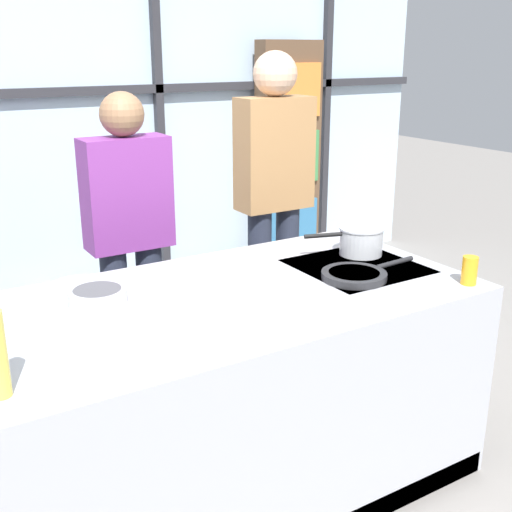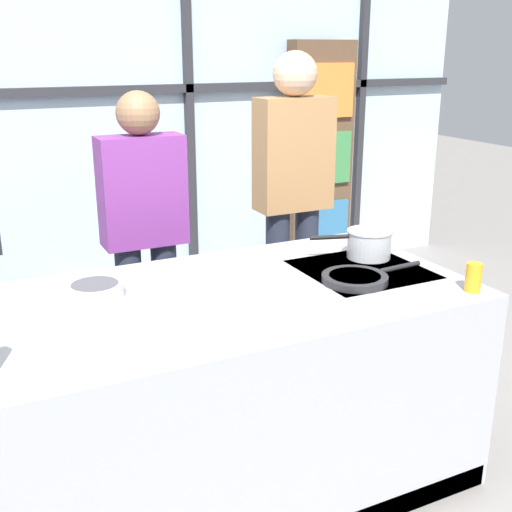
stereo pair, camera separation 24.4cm
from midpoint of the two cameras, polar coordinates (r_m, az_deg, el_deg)
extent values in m
plane|color=gray|center=(2.99, -0.33, -19.37)|extent=(18.00, 18.00, 0.00)
cube|color=silver|center=(4.69, -13.68, 12.39)|extent=(6.40, 0.04, 2.80)
cube|color=#2D2D33|center=(4.64, -13.67, 14.06)|extent=(6.40, 0.06, 0.06)
cube|color=#2D2D33|center=(4.88, -4.51, 13.02)|extent=(0.06, 0.06, 2.80)
cube|color=#2D2D33|center=(5.63, 10.57, 13.43)|extent=(0.06, 0.06, 2.80)
cube|color=brown|center=(5.31, 6.96, 8.34)|extent=(0.55, 0.16, 1.88)
cube|color=teal|center=(5.34, 7.31, 2.60)|extent=(0.46, 0.03, 0.41)
cube|color=#3D8447|center=(5.22, 7.55, 8.58)|extent=(0.46, 0.03, 0.41)
cube|color=orange|center=(5.17, 7.80, 14.35)|extent=(0.46, 0.03, 0.41)
cube|color=#A8AAB2|center=(2.75, -0.35, -12.03)|extent=(2.04, 1.04, 0.88)
cube|color=black|center=(2.90, 11.78, -1.29)|extent=(0.52, 0.52, 0.01)
cylinder|color=#38383D|center=(2.74, 11.30, -2.41)|extent=(0.13, 0.13, 0.01)
cylinder|color=#38383D|center=(2.89, 15.25, -1.61)|extent=(0.13, 0.13, 0.01)
cylinder|color=#38383D|center=(2.92, 8.36, -0.90)|extent=(0.13, 0.13, 0.01)
cylinder|color=#38383D|center=(3.07, 12.21, -0.23)|extent=(0.13, 0.13, 0.01)
cylinder|color=#232838|center=(3.67, -6.12, -4.77)|extent=(0.14, 0.14, 0.81)
cylinder|color=#232838|center=(3.61, -9.11, -5.28)|extent=(0.14, 0.14, 0.81)
cube|color=#7A3384|center=(3.43, -8.08, 5.73)|extent=(0.45, 0.20, 0.58)
sphere|color=#8C6647|center=(3.37, -8.38, 12.45)|extent=(0.23, 0.23, 0.23)
cylinder|color=#232838|center=(4.03, 6.16, -1.91)|extent=(0.14, 0.14, 0.90)
cylinder|color=#232838|center=(3.93, 3.67, -2.36)|extent=(0.14, 0.14, 0.90)
cube|color=#A37547|center=(3.79, 5.24, 8.98)|extent=(0.45, 0.20, 0.65)
sphere|color=#D8AD8C|center=(3.74, 5.45, 15.83)|extent=(0.25, 0.25, 0.25)
cylinder|color=#232326|center=(2.73, 11.32, -2.03)|extent=(0.28, 0.28, 0.03)
cylinder|color=#B26B2D|center=(2.73, 11.33, -1.81)|extent=(0.22, 0.22, 0.01)
cylinder|color=#232326|center=(2.89, 15.04, -0.99)|extent=(0.22, 0.04, 0.02)
cylinder|color=silver|center=(3.05, 12.30, 1.02)|extent=(0.20, 0.20, 0.13)
cylinder|color=silver|center=(3.03, 12.37, 2.13)|extent=(0.21, 0.21, 0.01)
cylinder|color=black|center=(2.97, 8.90, 1.63)|extent=(0.18, 0.07, 0.02)
cylinder|color=white|center=(2.76, -12.82, -2.10)|extent=(0.23, 0.23, 0.01)
cylinder|color=silver|center=(2.56, -11.49, -3.07)|extent=(0.23, 0.23, 0.06)
cylinder|color=#4C4C51|center=(2.56, -11.52, -2.60)|extent=(0.18, 0.18, 0.01)
cylinder|color=orange|center=(2.75, 21.22, -1.82)|extent=(0.06, 0.06, 0.12)
camera|label=1|loc=(0.12, -87.40, 0.84)|focal=45.00mm
camera|label=2|loc=(0.12, 92.60, -0.84)|focal=45.00mm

